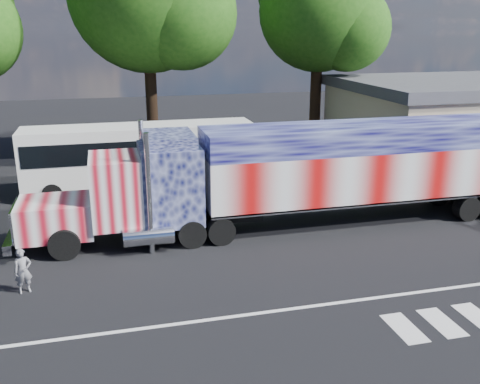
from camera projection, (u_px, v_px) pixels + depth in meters
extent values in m
plane|color=black|center=(261.00, 268.00, 18.84)|extent=(100.00, 100.00, 0.00)
cube|color=silver|center=(289.00, 309.00, 16.06)|extent=(30.00, 0.15, 0.01)
cube|color=silver|center=(404.00, 328.00, 15.05)|extent=(0.70, 1.60, 0.01)
cube|color=silver|center=(442.00, 323.00, 15.34)|extent=(0.70, 1.60, 0.01)
cube|color=silver|center=(478.00, 317.00, 15.62)|extent=(0.70, 1.60, 0.01)
cube|color=black|center=(146.00, 223.00, 21.10)|extent=(9.36, 1.04, 0.31)
cube|color=#D47F89|center=(56.00, 217.00, 20.17)|extent=(2.70, 2.29, 1.35)
cube|color=silver|center=(16.00, 221.00, 19.83)|extent=(0.12, 1.98, 1.21)
cube|color=silver|center=(12.00, 238.00, 19.99)|extent=(0.31, 2.60, 0.37)
cube|color=#D47F89|center=(116.00, 189.00, 20.43)|extent=(1.87, 2.60, 2.60)
cube|color=black|center=(91.00, 179.00, 20.08)|extent=(0.06, 2.18, 0.94)
cube|color=#4A4F7F|center=(170.00, 183.00, 20.89)|extent=(2.29, 2.60, 3.02)
cube|color=#4A4F7F|center=(169.00, 140.00, 20.38)|extent=(1.87, 2.50, 0.52)
cylinder|color=silver|center=(143.00, 175.00, 21.94)|extent=(0.21, 0.21, 4.58)
cylinder|color=silver|center=(149.00, 195.00, 19.40)|extent=(0.21, 0.21, 4.58)
cylinder|color=silver|center=(143.00, 213.00, 22.37)|extent=(1.87, 0.69, 0.69)
cylinder|color=silver|center=(149.00, 236.00, 19.87)|extent=(1.87, 0.69, 0.69)
cylinder|color=black|center=(64.00, 245.00, 19.38)|extent=(1.14, 0.36, 1.14)
cylinder|color=black|center=(68.00, 223.00, 21.50)|extent=(1.14, 0.36, 1.14)
cylinder|color=black|center=(192.00, 233.00, 20.54)|extent=(1.08, 0.57, 1.08)
cylinder|color=black|center=(183.00, 215.00, 22.56)|extent=(1.08, 0.57, 1.08)
cylinder|color=black|center=(221.00, 230.00, 20.81)|extent=(1.08, 0.57, 1.08)
cylinder|color=black|center=(210.00, 212.00, 22.83)|extent=(1.08, 0.57, 1.08)
cube|color=black|center=(362.00, 198.00, 23.23)|extent=(13.52, 1.14, 0.31)
cube|color=#DA7C7C|center=(364.00, 172.00, 22.88)|extent=(13.94, 2.70, 2.08)
cube|color=#45488C|center=(367.00, 136.00, 22.42)|extent=(13.94, 2.70, 1.04)
cube|color=silver|center=(363.00, 195.00, 23.19)|extent=(13.94, 2.70, 0.12)
cylinder|color=black|center=(466.00, 208.00, 23.41)|extent=(1.08, 0.57, 1.08)
cylinder|color=black|center=(437.00, 193.00, 25.43)|extent=(1.08, 0.57, 1.08)
cylinder|color=black|center=(458.00, 192.00, 25.70)|extent=(1.08, 0.57, 1.08)
cube|color=white|center=(141.00, 158.00, 27.37)|extent=(11.60, 2.51, 3.38)
cube|color=black|center=(140.00, 146.00, 27.18)|extent=(11.21, 2.57, 1.06)
cube|color=black|center=(142.00, 182.00, 27.74)|extent=(11.60, 2.51, 0.24)
cube|color=black|center=(20.00, 162.00, 25.96)|extent=(0.06, 2.22, 1.35)
cylinder|color=black|center=(52.00, 194.00, 25.58)|extent=(0.97, 0.29, 0.97)
cylinder|color=black|center=(56.00, 180.00, 27.82)|extent=(0.97, 0.29, 0.97)
cylinder|color=black|center=(201.00, 183.00, 27.29)|extent=(0.97, 0.29, 0.97)
cylinder|color=black|center=(193.00, 171.00, 29.53)|extent=(0.97, 0.29, 0.97)
cylinder|color=black|center=(218.00, 182.00, 27.49)|extent=(0.97, 0.29, 0.97)
cylinder|color=black|center=(209.00, 170.00, 29.73)|extent=(0.97, 0.29, 0.97)
cube|color=#1E5926|center=(460.00, 148.00, 26.48)|extent=(1.60, 0.08, 1.20)
imported|color=slate|center=(23.00, 271.00, 16.89)|extent=(0.62, 0.50, 1.49)
cylinder|color=black|center=(151.00, 97.00, 32.83)|extent=(0.70, 0.70, 7.99)
sphere|color=#255614|center=(182.00, 14.00, 30.56)|extent=(6.36, 6.36, 6.36)
cylinder|color=black|center=(315.00, 100.00, 34.59)|extent=(0.70, 0.70, 7.26)
sphere|color=#255614|center=(319.00, 11.00, 32.98)|extent=(7.42, 7.42, 7.42)
sphere|color=#255614|center=(348.00, 29.00, 32.61)|extent=(5.19, 5.19, 5.19)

